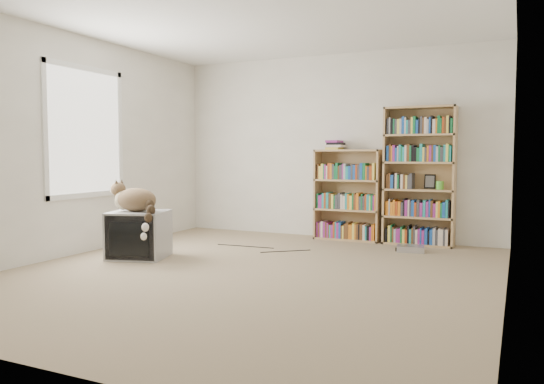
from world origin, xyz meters
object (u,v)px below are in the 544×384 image
at_px(dvd_player, 411,249).
at_px(crt_tv, 139,235).
at_px(bookcase_short, 348,199).
at_px(cat, 137,203).
at_px(bookcase_tall, 419,179).

bearing_deg(dvd_player, crt_tv, -157.91).
bearing_deg(bookcase_short, cat, -127.16).
bearing_deg(bookcase_tall, cat, -139.53).
xyz_separation_m(crt_tv, cat, (0.03, -0.05, 0.35)).
bearing_deg(bookcase_short, dvd_player, -30.72).
bearing_deg(cat, crt_tv, 112.55).
distance_m(cat, bookcase_tall, 3.46).
bearing_deg(dvd_player, bookcase_short, 139.79).
bearing_deg(bookcase_tall, crt_tv, -140.51).
xyz_separation_m(cat, bookcase_tall, (2.62, 2.24, 0.22)).
distance_m(crt_tv, bookcase_tall, 3.48).
relative_size(crt_tv, bookcase_tall, 0.42).
distance_m(crt_tv, bookcase_short, 2.80).
height_order(bookcase_short, dvd_player, bookcase_short).
bearing_deg(crt_tv, bookcase_tall, 22.60).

